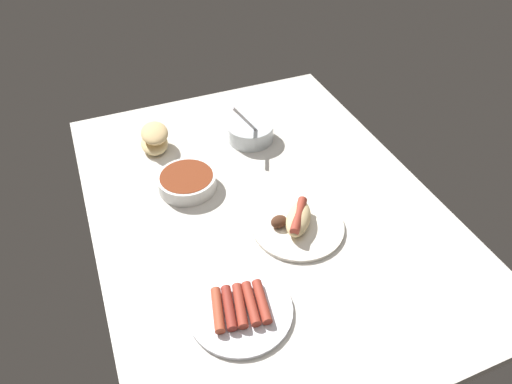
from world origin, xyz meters
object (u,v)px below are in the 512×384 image
at_px(bowl_coleslaw, 250,131).
at_px(bread_stack, 154,138).
at_px(plate_hotdog_assembled, 297,223).
at_px(bowl_chili, 187,181).
at_px(plate_sausages, 240,308).

height_order(bowl_coleslaw, bread_stack, bowl_coleslaw).
distance_m(plate_hotdog_assembled, bowl_chili, 0.33).
height_order(plate_sausages, bowl_chili, bowl_chili).
bearing_deg(bread_stack, plate_hotdog_assembled, 28.62).
bearing_deg(plate_hotdog_assembled, plate_sausages, -51.28).
xyz_separation_m(plate_hotdog_assembled, bread_stack, (-0.47, -0.26, 0.02)).
relative_size(plate_sausages, bowl_coleslaw, 1.51).
bearing_deg(plate_sausages, bread_stack, -176.93).
bearing_deg(plate_hotdog_assembled, bowl_chili, -139.57).
height_order(plate_hotdog_assembled, bread_stack, bread_stack).
xyz_separation_m(bowl_coleslaw, bread_stack, (-0.07, -0.29, 0.01)).
distance_m(plate_sausages, bread_stack, 0.65).
relative_size(plate_hotdog_assembled, bowl_coleslaw, 1.56).
relative_size(plate_sausages, bowl_chili, 1.40).
xyz_separation_m(plate_hotdog_assembled, bowl_coleslaw, (-0.40, 0.03, 0.01)).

